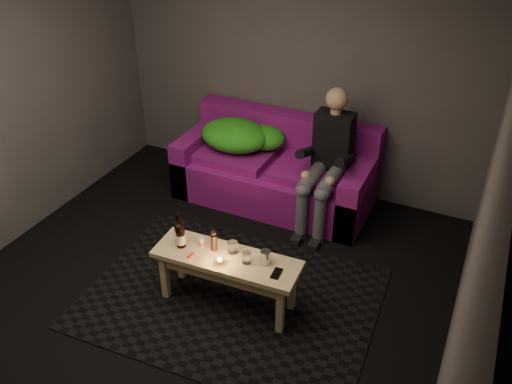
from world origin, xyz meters
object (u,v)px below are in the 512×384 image
person (327,158)px  steel_cup (265,257)px  beer_bottle_b (180,235)px  sofa (276,172)px  coffee_table (227,265)px  beer_bottle_a (179,231)px

person → steel_cup: person is taller
person → beer_bottle_b: bearing=-114.4°
beer_bottle_b → steel_cup: bearing=8.2°
sofa → beer_bottle_b: 1.73m
coffee_table → sofa: bearing=99.9°
person → steel_cup: 1.45m
sofa → person: bearing=-15.5°
person → beer_bottle_b: 1.69m
person → coffee_table: bearing=-101.3°
beer_bottle_a → beer_bottle_b: 0.07m
coffee_table → beer_bottle_a: (-0.44, 0.01, 0.19)m
sofa → beer_bottle_b: (-0.10, -1.70, 0.29)m
coffee_table → beer_bottle_b: 0.45m
beer_bottle_a → beer_bottle_b: beer_bottle_b is taller
person → coffee_table: size_ratio=1.12×
beer_bottle_a → steel_cup: beer_bottle_a is taller
person → sofa: bearing=164.5°
sofa → steel_cup: size_ratio=18.14×
coffee_table → steel_cup: (0.31, 0.07, 0.14)m
coffee_table → beer_bottle_a: 0.48m
sofa → person: 0.73m
coffee_table → beer_bottle_b: bearing=-175.3°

